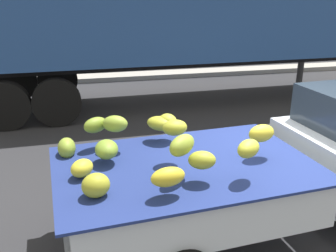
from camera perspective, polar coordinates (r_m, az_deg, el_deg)
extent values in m
plane|color=#28282B|center=(5.64, 16.88, -12.67)|extent=(220.00, 220.00, 0.00)
cube|color=gray|center=(13.55, -1.92, 7.56)|extent=(80.00, 0.80, 0.16)
cube|color=silver|center=(4.59, 2.39, -11.29)|extent=(2.90, 1.97, 0.08)
cube|color=silver|center=(5.19, -0.80, -4.17)|extent=(2.77, 0.26, 0.44)
cube|color=silver|center=(3.78, 7.01, -14.23)|extent=(2.77, 0.26, 0.44)
cube|color=silver|center=(5.05, 17.20, -5.84)|extent=(0.19, 1.76, 0.44)
cube|color=silver|center=(4.24, -15.43, -10.77)|extent=(0.19, 1.76, 0.44)
cube|color=#B21914|center=(5.23, -0.89, -4.44)|extent=(2.65, 0.22, 0.07)
cube|color=navy|center=(4.36, 2.48, -5.76)|extent=(3.03, 2.10, 0.03)
ellipsoid|color=gold|center=(4.11, -12.65, -6.10)|extent=(0.33, 0.35, 0.18)
ellipsoid|color=#ADAE2D|center=(4.90, -0.08, 0.48)|extent=(0.34, 0.35, 0.24)
ellipsoid|color=gold|center=(3.93, 11.85, -3.30)|extent=(0.36, 0.35, 0.18)
ellipsoid|color=olive|center=(4.71, -14.80, -3.16)|extent=(0.21, 0.32, 0.24)
ellipsoid|color=#A7AA2C|center=(4.23, 1.02, -0.24)|extent=(0.31, 0.26, 0.17)
ellipsoid|color=olive|center=(4.73, -10.70, 0.15)|extent=(0.37, 0.33, 0.19)
ellipsoid|color=olive|center=(4.35, -9.11, -3.43)|extent=(0.27, 0.36, 0.20)
ellipsoid|color=#ABAC2C|center=(4.88, -1.16, 0.38)|extent=(0.44, 0.44, 0.17)
ellipsoid|color=#9FA429|center=(3.86, 5.07, -5.06)|extent=(0.32, 0.27, 0.18)
ellipsoid|color=#A7A728|center=(3.72, -10.67, -8.64)|extent=(0.36, 0.35, 0.23)
ellipsoid|color=olive|center=(4.62, -7.86, 0.33)|extent=(0.36, 0.31, 0.20)
ellipsoid|color=gold|center=(3.61, -0.01, -7.56)|extent=(0.37, 0.25, 0.18)
ellipsoid|color=#90A531|center=(3.86, 2.09, -2.87)|extent=(0.40, 0.39, 0.21)
ellipsoid|color=yellow|center=(4.52, 13.70, -1.06)|extent=(0.37, 0.27, 0.20)
cylinder|color=black|center=(6.63, 22.22, -5.11)|extent=(0.65, 0.25, 0.64)
cylinder|color=black|center=(5.34, -4.17, -9.71)|extent=(0.65, 0.25, 0.64)
cube|color=navy|center=(10.35, 4.04, 17.82)|extent=(12.06, 2.79, 2.70)
cube|color=black|center=(10.51, 3.84, 9.62)|extent=(11.05, 0.66, 0.30)
cylinder|color=black|center=(11.28, -16.03, 6.70)|extent=(1.09, 0.33, 1.08)
cylinder|color=black|center=(8.95, -16.16, 3.39)|extent=(1.09, 0.33, 1.08)
cylinder|color=black|center=(11.36, -21.49, 6.18)|extent=(1.09, 0.33, 1.08)
cylinder|color=black|center=(9.05, -22.99, 2.76)|extent=(1.09, 0.33, 1.08)
cylinder|color=#38383A|center=(12.04, 19.01, 7.59)|extent=(0.18, 0.18, 1.25)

